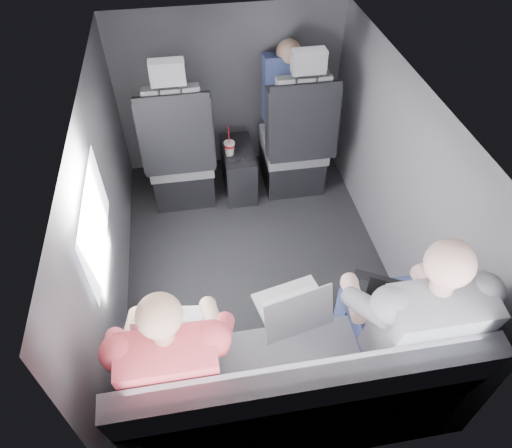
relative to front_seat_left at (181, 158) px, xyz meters
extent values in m
plane|color=black|center=(0.45, -0.84, -0.40)|extent=(2.60, 2.60, 0.00)
plane|color=#B2B2AD|center=(0.45, -0.84, 0.95)|extent=(2.60, 2.60, 0.00)
cube|color=#56565B|center=(-0.45, -0.84, 0.27)|extent=(0.02, 2.60, 1.35)
cube|color=#56565B|center=(1.35, -0.84, 0.27)|extent=(0.02, 2.60, 1.35)
cube|color=#56565B|center=(0.45, 0.46, 0.27)|extent=(1.80, 0.02, 1.35)
cube|color=#56565B|center=(0.45, -2.14, 0.27)|extent=(1.80, 0.02, 1.35)
cube|color=white|center=(-0.43, -1.14, 0.50)|extent=(0.02, 0.75, 0.42)
cube|color=black|center=(0.90, -0.17, 0.40)|extent=(0.35, 0.11, 0.59)
cube|color=black|center=(0.00, 0.08, -0.25)|extent=(0.46, 0.48, 0.30)
cube|color=slate|center=(0.00, 0.06, -0.02)|extent=(0.48, 0.46, 0.14)
cube|color=slate|center=(0.00, -0.14, 0.35)|extent=(0.38, 0.18, 0.61)
cube|color=black|center=(-0.22, -0.14, 0.32)|extent=(0.08, 0.21, 0.53)
cube|color=black|center=(0.22, -0.14, 0.32)|extent=(0.08, 0.21, 0.53)
cube|color=black|center=(0.00, -0.20, 0.34)|extent=(0.50, 0.11, 0.58)
cube|color=slate|center=(0.00, -0.18, 0.79)|extent=(0.22, 0.10, 0.15)
cube|color=black|center=(0.90, 0.08, -0.25)|extent=(0.46, 0.48, 0.30)
cube|color=slate|center=(0.90, 0.06, -0.02)|extent=(0.48, 0.46, 0.14)
cube|color=slate|center=(0.90, -0.14, 0.35)|extent=(0.38, 0.18, 0.61)
cube|color=black|center=(0.68, -0.14, 0.32)|extent=(0.08, 0.21, 0.53)
cube|color=black|center=(1.12, -0.14, 0.32)|extent=(0.08, 0.21, 0.53)
cube|color=black|center=(0.90, -0.20, 0.34)|extent=(0.50, 0.11, 0.58)
cube|color=slate|center=(0.90, -0.18, 0.79)|extent=(0.22, 0.10, 0.15)
cube|color=black|center=(0.45, 0.04, -0.20)|extent=(0.24, 0.48, 0.40)
cylinder|color=black|center=(0.40, -0.08, 0.00)|extent=(0.09, 0.09, 0.01)
cylinder|color=black|center=(0.51, -0.08, 0.00)|extent=(0.09, 0.09, 0.01)
cube|color=slate|center=(0.45, -1.86, -0.18)|extent=(1.60, 0.50, 0.45)
cube|color=slate|center=(0.45, -2.09, 0.28)|extent=(1.60, 0.17, 0.47)
cylinder|color=red|center=(0.38, -0.02, 0.09)|extent=(0.08, 0.08, 0.02)
cylinder|color=white|center=(0.38, -0.02, 0.11)|extent=(0.08, 0.08, 0.01)
cylinder|color=red|center=(0.38, -0.02, 0.19)|extent=(0.01, 0.01, 0.14)
cube|color=silver|center=(-0.09, -1.62, 0.19)|extent=(0.37, 0.29, 0.02)
cube|color=silver|center=(-0.09, -1.64, 0.20)|extent=(0.29, 0.17, 0.00)
cube|color=silver|center=(-0.09, -1.55, 0.20)|extent=(0.11, 0.07, 0.00)
cube|color=silver|center=(-0.09, -1.78, 0.31)|extent=(0.35, 0.12, 0.24)
cube|color=white|center=(-0.09, -1.77, 0.31)|extent=(0.30, 0.10, 0.20)
cube|color=#B0B1B5|center=(0.50, -1.58, 0.19)|extent=(0.39, 0.31, 0.02)
cube|color=silver|center=(0.50, -1.59, 0.20)|extent=(0.31, 0.19, 0.00)
cube|color=#B0B1B5|center=(0.50, -1.50, 0.20)|extent=(0.11, 0.07, 0.00)
cube|color=#B0B1B5|center=(0.50, -1.73, 0.31)|extent=(0.36, 0.14, 0.23)
cube|color=white|center=(0.50, -1.72, 0.31)|extent=(0.31, 0.12, 0.20)
cube|color=black|center=(0.99, -1.61, 0.19)|extent=(0.43, 0.39, 0.02)
cube|color=black|center=(0.99, -1.63, 0.20)|extent=(0.32, 0.26, 0.00)
cube|color=black|center=(0.99, -1.54, 0.20)|extent=(0.12, 0.10, 0.00)
cube|color=black|center=(0.99, -1.77, 0.31)|extent=(0.34, 0.23, 0.23)
cube|color=white|center=(0.99, -1.76, 0.31)|extent=(0.30, 0.20, 0.20)
cube|color=#2F2F33|center=(-0.20, -1.74, 0.11)|extent=(0.14, 0.42, 0.12)
cube|color=#2F2F33|center=(0.02, -1.74, 0.11)|extent=(0.14, 0.42, 0.12)
cube|color=#2F2F33|center=(-0.20, -1.52, -0.18)|extent=(0.12, 0.12, 0.45)
cube|color=#2F2F33|center=(0.02, -1.52, -0.18)|extent=(0.12, 0.12, 0.45)
cube|color=#BE3E40|center=(-0.09, -1.94, 0.35)|extent=(0.38, 0.26, 0.52)
sphere|color=tan|center=(-0.09, -1.91, 0.72)|extent=(0.17, 0.17, 0.17)
cylinder|color=tan|center=(-0.28, -1.66, 0.26)|extent=(0.11, 0.27, 0.12)
cylinder|color=tan|center=(0.10, -1.66, 0.26)|extent=(0.11, 0.27, 0.12)
cube|color=navy|center=(0.89, -1.74, 0.12)|extent=(0.16, 0.47, 0.14)
cube|color=navy|center=(1.13, -1.74, 0.12)|extent=(0.16, 0.47, 0.14)
cube|color=navy|center=(0.89, -1.49, -0.18)|extent=(0.14, 0.14, 0.45)
cube|color=navy|center=(1.13, -1.49, -0.18)|extent=(0.14, 0.14, 0.45)
cube|color=slate|center=(1.01, -1.94, 0.38)|extent=(0.43, 0.29, 0.58)
sphere|color=#D9A894|center=(1.01, -1.91, 0.80)|extent=(0.19, 0.19, 0.19)
cylinder|color=#D9A894|center=(0.80, -1.66, 0.28)|extent=(0.12, 0.30, 0.13)
cylinder|color=#D9A894|center=(1.22, -1.66, 0.28)|extent=(0.12, 0.30, 0.13)
cube|color=navy|center=(0.87, 0.24, 0.38)|extent=(0.37, 0.24, 0.54)
sphere|color=tan|center=(0.87, 0.26, 0.65)|extent=(0.19, 0.19, 0.19)
cube|color=navy|center=(0.87, 0.30, 0.09)|extent=(0.31, 0.37, 0.11)
camera|label=1|loc=(0.10, -2.88, 2.12)|focal=32.00mm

